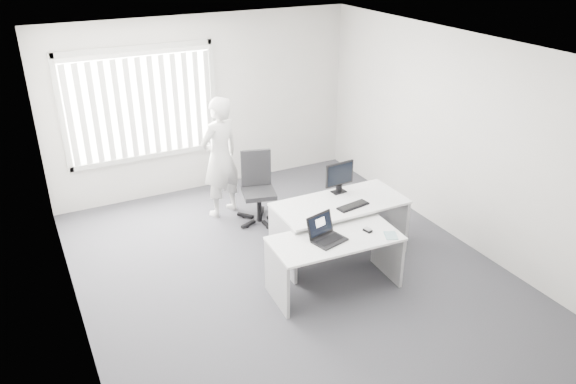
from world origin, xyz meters
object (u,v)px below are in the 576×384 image
office_chair (259,200)px  laptop (330,230)px  person (220,157)px  desk_far (340,217)px  monitor (339,178)px  desk_near (335,252)px

office_chair → laptop: size_ratio=2.81×
office_chair → person: person is taller
desk_far → office_chair: bearing=111.8°
desk_far → monitor: (0.14, 0.27, 0.43)m
desk_far → laptop: bearing=-129.4°
desk_far → person: 2.09m
person → monitor: person is taller
office_chair → monitor: monitor is taller
person → laptop: person is taller
office_chair → person: (-0.40, 0.45, 0.59)m
person → monitor: size_ratio=4.32×
desk_far → office_chair: (-0.54, 1.38, -0.23)m
desk_far → person: person is taller
person → monitor: 1.90m
desk_far → monitor: bearing=62.6°
office_chair → desk_far: bearing=-54.4°
desk_near → office_chair: 2.02m
office_chair → person: 0.84m
desk_near → office_chair: (-0.08, 2.01, -0.18)m
person → laptop: (0.38, -2.50, -0.07)m
desk_far → laptop: laptop is taller
desk_near → desk_far: 0.78m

